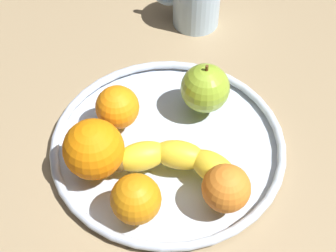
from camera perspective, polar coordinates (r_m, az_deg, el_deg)
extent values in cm
cube|color=#98815E|center=(70.48, 0.00, -3.54)|extent=(135.99, 135.99, 4.00)
cylinder|color=silver|center=(68.63, 0.00, -2.40)|extent=(31.31, 31.31, 0.60)
torus|color=silver|center=(67.92, 0.00, -1.94)|extent=(32.61, 32.61, 1.20)
ellipsoid|color=yellow|center=(62.59, 5.36, -4.91)|extent=(7.86, 6.41, 3.79)
ellipsoid|color=yellow|center=(63.56, 1.31, -3.38)|extent=(7.05, 4.07, 3.79)
ellipsoid|color=yellow|center=(63.52, -3.07, -3.52)|extent=(7.87, 6.76, 3.79)
ellipsoid|color=brown|center=(63.23, -5.80, -4.15)|extent=(3.07, 3.30, 2.65)
sphere|color=#8EB02E|center=(69.30, 4.35, 4.42)|extent=(7.01, 7.01, 7.01)
cylinder|color=#593819|center=(66.70, 4.53, 6.63)|extent=(0.44, 0.44, 1.20)
sphere|color=orange|center=(59.76, 6.79, -7.20)|extent=(6.02, 6.02, 6.02)
sphere|color=orange|center=(67.61, -5.91, 2.19)|extent=(6.09, 6.09, 6.09)
sphere|color=orange|center=(62.26, -8.65, -2.69)|extent=(7.85, 7.85, 7.85)
sphere|color=orange|center=(58.59, -3.76, -8.49)|extent=(6.15, 6.15, 6.15)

